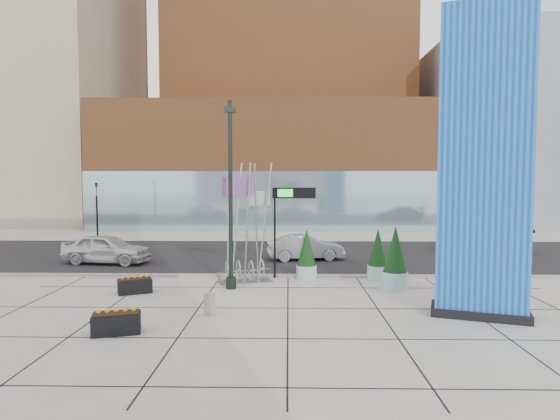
{
  "coord_description": "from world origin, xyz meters",
  "views": [
    {
      "loc": [
        1.02,
        -16.41,
        4.31
      ],
      "look_at": [
        0.68,
        2.0,
        3.11
      ],
      "focal_mm": 30.0,
      "sensor_mm": 36.0,
      "label": 1
    }
  ],
  "objects_px": {
    "lamp_post": "(231,213)",
    "concrete_bollard": "(209,304)",
    "car_silver_mid": "(305,248)",
    "overhead_street_sign": "(290,200)",
    "car_white_west": "(107,249)",
    "public_art_sculpture": "(245,251)",
    "blue_pylon": "(483,168)"
  },
  "relations": [
    {
      "from": "car_white_west",
      "to": "lamp_post",
      "type": "bearing_deg",
      "value": -119.45
    },
    {
      "from": "blue_pylon",
      "to": "car_white_west",
      "type": "height_order",
      "value": "blue_pylon"
    },
    {
      "from": "concrete_bollard",
      "to": "public_art_sculpture",
      "type": "bearing_deg",
      "value": 81.75
    },
    {
      "from": "concrete_bollard",
      "to": "car_silver_mid",
      "type": "height_order",
      "value": "car_silver_mid"
    },
    {
      "from": "blue_pylon",
      "to": "public_art_sculpture",
      "type": "bearing_deg",
      "value": 167.09
    },
    {
      "from": "overhead_street_sign",
      "to": "blue_pylon",
      "type": "bearing_deg",
      "value": -38.42
    },
    {
      "from": "car_white_west",
      "to": "concrete_bollard",
      "type": "bearing_deg",
      "value": -134.92
    },
    {
      "from": "public_art_sculpture",
      "to": "concrete_bollard",
      "type": "height_order",
      "value": "public_art_sculpture"
    },
    {
      "from": "concrete_bollard",
      "to": "overhead_street_sign",
      "type": "relative_size",
      "value": 0.18
    },
    {
      "from": "lamp_post",
      "to": "car_silver_mid",
      "type": "height_order",
      "value": "lamp_post"
    },
    {
      "from": "overhead_street_sign",
      "to": "car_white_west",
      "type": "distance_m",
      "value": 10.35
    },
    {
      "from": "lamp_post",
      "to": "car_white_west",
      "type": "bearing_deg",
      "value": 142.6
    },
    {
      "from": "blue_pylon",
      "to": "lamp_post",
      "type": "relative_size",
      "value": 1.31
    },
    {
      "from": "lamp_post",
      "to": "car_white_west",
      "type": "xyz_separation_m",
      "value": [
        -7.07,
        5.4,
        -2.26
      ]
    },
    {
      "from": "blue_pylon",
      "to": "overhead_street_sign",
      "type": "height_order",
      "value": "blue_pylon"
    },
    {
      "from": "public_art_sculpture",
      "to": "car_silver_mid",
      "type": "distance_m",
      "value": 6.12
    },
    {
      "from": "concrete_bollard",
      "to": "overhead_street_sign",
      "type": "xyz_separation_m",
      "value": [
        2.6,
        5.61,
        3.05
      ]
    },
    {
      "from": "lamp_post",
      "to": "concrete_bollard",
      "type": "height_order",
      "value": "lamp_post"
    },
    {
      "from": "car_silver_mid",
      "to": "blue_pylon",
      "type": "bearing_deg",
      "value": -162.37
    },
    {
      "from": "blue_pylon",
      "to": "lamp_post",
      "type": "bearing_deg",
      "value": 175.1
    },
    {
      "from": "blue_pylon",
      "to": "car_silver_mid",
      "type": "height_order",
      "value": "blue_pylon"
    },
    {
      "from": "blue_pylon",
      "to": "car_white_west",
      "type": "bearing_deg",
      "value": 168.14
    },
    {
      "from": "car_white_west",
      "to": "car_silver_mid",
      "type": "xyz_separation_m",
      "value": [
        10.24,
        1.24,
        -0.09
      ]
    },
    {
      "from": "lamp_post",
      "to": "car_silver_mid",
      "type": "xyz_separation_m",
      "value": [
        3.17,
        6.64,
        -2.35
      ]
    },
    {
      "from": "car_silver_mid",
      "to": "lamp_post",
      "type": "bearing_deg",
      "value": 145.46
    },
    {
      "from": "blue_pylon",
      "to": "concrete_bollard",
      "type": "xyz_separation_m",
      "value": [
        -8.55,
        -0.02,
        -4.31
      ]
    },
    {
      "from": "public_art_sculpture",
      "to": "overhead_street_sign",
      "type": "distance_m",
      "value": 2.93
    },
    {
      "from": "blue_pylon",
      "to": "overhead_street_sign",
      "type": "relative_size",
      "value": 2.43
    },
    {
      "from": "blue_pylon",
      "to": "concrete_bollard",
      "type": "distance_m",
      "value": 9.57
    },
    {
      "from": "lamp_post",
      "to": "public_art_sculpture",
      "type": "bearing_deg",
      "value": 69.55
    },
    {
      "from": "blue_pylon",
      "to": "concrete_bollard",
      "type": "bearing_deg",
      "value": -161.4
    },
    {
      "from": "lamp_post",
      "to": "concrete_bollard",
      "type": "xyz_separation_m",
      "value": [
        -0.25,
        -3.61,
        -2.67
      ]
    }
  ]
}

